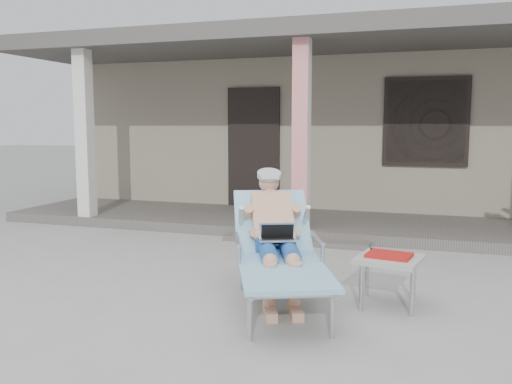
% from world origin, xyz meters
% --- Properties ---
extents(ground, '(60.00, 60.00, 0.00)m').
position_xyz_m(ground, '(0.00, 0.00, 0.00)').
color(ground, '#9E9E99').
rests_on(ground, ground).
extents(house, '(10.40, 5.40, 3.30)m').
position_xyz_m(house, '(0.00, 6.50, 1.67)').
color(house, gray).
rests_on(house, ground).
extents(porch_deck, '(10.00, 2.00, 0.15)m').
position_xyz_m(porch_deck, '(0.00, 3.00, 0.07)').
color(porch_deck, '#605B56').
rests_on(porch_deck, ground).
extents(porch_overhang, '(10.00, 2.30, 2.85)m').
position_xyz_m(porch_overhang, '(0.00, 2.95, 2.79)').
color(porch_overhang, silver).
rests_on(porch_overhang, porch_deck).
extents(porch_step, '(2.00, 0.30, 0.07)m').
position_xyz_m(porch_step, '(0.00, 1.85, 0.04)').
color(porch_step, '#605B56').
rests_on(porch_step, ground).
extents(lounger, '(1.38, 1.98, 1.25)m').
position_xyz_m(lounger, '(0.41, -0.50, 0.77)').
color(lounger, '#B7B7BC').
rests_on(lounger, ground).
extents(side_table, '(0.62, 0.62, 0.48)m').
position_xyz_m(side_table, '(1.40, -0.35, 0.40)').
color(side_table, '#A6A7A2').
rests_on(side_table, ground).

